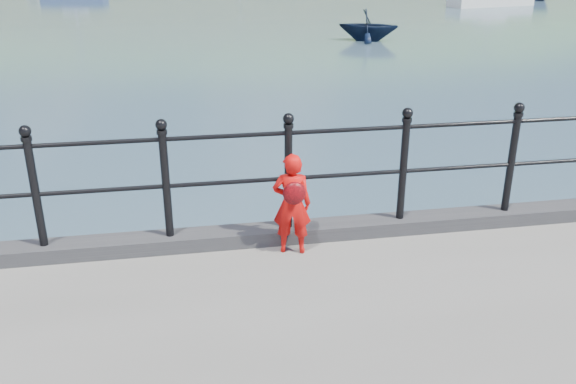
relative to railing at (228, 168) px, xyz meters
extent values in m
plane|color=#2D4251|center=(0.00, 0.15, -1.82)|extent=(600.00, 600.00, 0.00)
cube|color=#28282B|center=(0.00, 0.00, -0.75)|extent=(60.00, 0.30, 0.15)
cylinder|color=black|center=(0.00, 0.00, -0.15)|extent=(18.00, 0.04, 0.04)
cylinder|color=black|center=(0.00, 0.00, 0.32)|extent=(18.00, 0.04, 0.04)
cylinder|color=black|center=(-1.80, 0.00, -0.15)|extent=(0.08, 0.08, 1.05)
sphere|color=black|center=(-1.80, 0.00, 0.47)|extent=(0.11, 0.11, 0.11)
cylinder|color=black|center=(-0.60, 0.00, -0.15)|extent=(0.08, 0.08, 1.05)
sphere|color=black|center=(-0.60, 0.00, 0.47)|extent=(0.11, 0.11, 0.11)
cylinder|color=black|center=(0.60, 0.00, -0.15)|extent=(0.08, 0.08, 1.05)
sphere|color=black|center=(0.60, 0.00, 0.47)|extent=(0.11, 0.11, 0.11)
cylinder|color=black|center=(1.80, 0.00, -0.15)|extent=(0.08, 0.08, 1.05)
sphere|color=black|center=(1.80, 0.00, 0.47)|extent=(0.11, 0.11, 0.11)
cylinder|color=black|center=(3.00, 0.00, -0.15)|extent=(0.08, 0.08, 1.05)
sphere|color=black|center=(3.00, 0.00, 0.47)|extent=(0.11, 0.11, 0.11)
ellipsoid|color=#333A21|center=(20.00, 195.15, -17.22)|extent=(400.00, 100.00, 88.00)
ellipsoid|color=#387026|center=(60.00, 255.15, -29.12)|extent=(600.00, 180.00, 156.00)
imported|color=red|center=(0.59, -0.26, -0.31)|extent=(0.42, 0.32, 1.02)
ellipsoid|color=#C1070F|center=(0.59, -0.39, -0.15)|extent=(0.22, 0.11, 0.23)
imported|color=black|center=(7.46, 19.59, -1.18)|extent=(3.10, 2.93, 1.29)
cube|color=silver|center=(19.70, 32.68, -1.57)|extent=(5.93, 2.71, 0.90)
camera|label=1|loc=(-0.39, -5.58, 2.04)|focal=38.00mm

